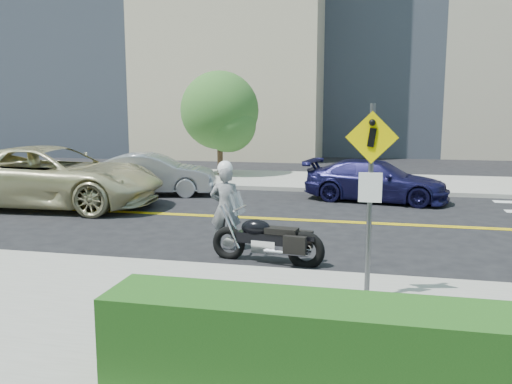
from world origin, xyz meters
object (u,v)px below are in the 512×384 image
object	(u,v)px
pedestrian_sign	(370,183)
suv	(52,177)
parked_car_silver	(152,174)
parked_car_blue	(376,181)
motorcyclist	(225,206)
motorcycle	(267,229)

from	to	relation	value
pedestrian_sign	suv	size ratio (longest dim) A/B	0.44
parked_car_silver	parked_car_blue	size ratio (longest dim) A/B	0.95
motorcyclist	motorcycle	size ratio (longest dim) A/B	0.86
parked_car_blue	parked_car_silver	bearing A→B (deg)	102.92
motorcycle	parked_car_blue	distance (m)	8.08
pedestrian_sign	motorcycle	size ratio (longest dim) A/B	1.32
pedestrian_sign	suv	world-z (taller)	pedestrian_sign
suv	parked_car_blue	bearing A→B (deg)	-74.93
motorcyclist	suv	xyz separation A→B (m)	(-6.62, 3.74, -0.03)
motorcycle	parked_car_blue	xyz separation A→B (m)	(2.09, 7.81, -0.02)
suv	parked_car_blue	world-z (taller)	suv
parked_car_blue	pedestrian_sign	bearing A→B (deg)	-170.67
motorcyclist	motorcycle	distance (m)	1.37
pedestrian_sign	parked_car_blue	world-z (taller)	pedestrian_sign
motorcycle	parked_car_blue	world-z (taller)	motorcycle
suv	parked_car_silver	size ratio (longest dim) A/B	1.53
pedestrian_sign	parked_car_blue	xyz separation A→B (m)	(0.09, 9.91, -1.28)
suv	parked_car_blue	distance (m)	10.34
motorcyclist	parked_car_blue	size ratio (longest dim) A/B	0.42
pedestrian_sign	motorcyclist	distance (m)	4.34
motorcyclist	suv	world-z (taller)	motorcyclist
motorcyclist	parked_car_silver	xyz separation A→B (m)	(-4.56, 6.61, -0.24)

